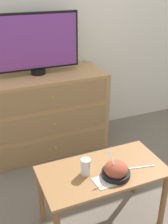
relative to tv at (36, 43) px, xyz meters
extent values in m
plane|color=#70665B|center=(0.18, 0.23, -1.15)|extent=(12.00, 12.00, 0.00)
cube|color=white|center=(0.18, 0.25, 0.15)|extent=(12.00, 0.05, 2.60)
cube|color=tan|center=(0.04, -0.06, -0.73)|extent=(1.22, 0.52, 0.84)
cube|color=#A1794C|center=(0.04, -0.32, -1.01)|extent=(1.12, 0.01, 0.22)
sphere|color=tan|center=(0.04, -0.33, -1.01)|extent=(0.02, 0.02, 0.02)
cube|color=#A1794C|center=(0.04, -0.32, -0.73)|extent=(1.12, 0.01, 0.22)
sphere|color=tan|center=(0.04, -0.33, -0.73)|extent=(0.02, 0.02, 0.02)
cube|color=#A1794C|center=(0.04, -0.32, -0.45)|extent=(1.12, 0.01, 0.22)
sphere|color=tan|center=(0.04, -0.33, -0.45)|extent=(0.02, 0.02, 0.02)
cylinder|color=black|center=(0.00, 0.00, -0.28)|extent=(0.14, 0.14, 0.05)
cube|color=black|center=(0.00, 0.00, 0.01)|extent=(0.84, 0.04, 0.54)
cube|color=#7A3893|center=(0.00, -0.02, 0.01)|extent=(0.80, 0.01, 0.50)
cube|color=#9E6B3D|center=(0.12, -1.24, -0.66)|extent=(0.90, 0.47, 0.02)
cylinder|color=brown|center=(0.53, -1.43, -0.91)|extent=(0.04, 0.04, 0.48)
cylinder|color=brown|center=(-0.29, -1.04, -0.91)|extent=(0.04, 0.04, 0.48)
cylinder|color=brown|center=(0.53, -1.04, -0.91)|extent=(0.04, 0.04, 0.48)
cylinder|color=black|center=(0.17, -1.33, -0.63)|extent=(0.20, 0.20, 0.03)
ellipsoid|color=#AD4C33|center=(0.17, -1.33, -0.60)|extent=(0.16, 0.16, 0.11)
cube|color=white|center=(0.15, -1.34, -0.55)|extent=(0.05, 0.08, 0.16)
cube|color=white|center=(0.13, -1.30, -0.47)|extent=(0.03, 0.03, 0.03)
cylinder|color=#9E6638|center=(-0.01, -1.23, -0.62)|extent=(0.06, 0.06, 0.07)
cylinder|color=white|center=(-0.01, -1.23, -0.59)|extent=(0.07, 0.07, 0.12)
cube|color=silver|center=(0.07, -1.35, -0.65)|extent=(0.14, 0.14, 0.00)
cube|color=white|center=(0.39, -1.32, -0.65)|extent=(0.20, 0.05, 0.00)
camera|label=1|loc=(-0.62, -2.66, 0.59)|focal=45.00mm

